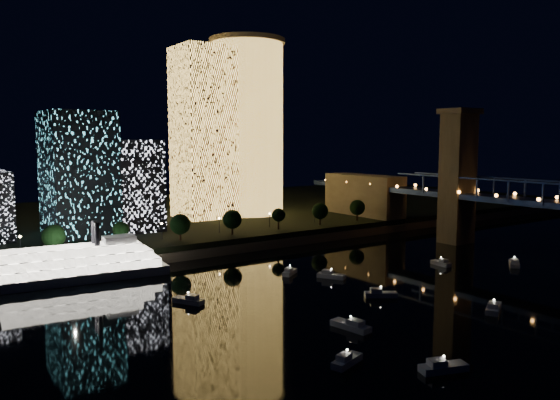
# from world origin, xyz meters

# --- Properties ---
(ground) EXTENTS (520.00, 520.00, 0.00)m
(ground) POSITION_xyz_m (0.00, 0.00, 0.00)
(ground) COLOR black
(ground) RESTS_ON ground
(far_bank) EXTENTS (420.00, 160.00, 5.00)m
(far_bank) POSITION_xyz_m (0.00, 160.00, 2.50)
(far_bank) COLOR black
(far_bank) RESTS_ON ground
(seawall) EXTENTS (420.00, 6.00, 3.00)m
(seawall) POSITION_xyz_m (0.00, 82.00, 1.50)
(seawall) COLOR #6B5E4C
(seawall) RESTS_ON ground
(tower_cylindrical) EXTENTS (34.00, 34.00, 78.31)m
(tower_cylindrical) POSITION_xyz_m (24.95, 134.29, 44.28)
(tower_cylindrical) COLOR #FFBE51
(tower_cylindrical) RESTS_ON far_bank
(tower_rectangular) EXTENTS (22.91, 22.91, 72.90)m
(tower_rectangular) POSITION_xyz_m (3.02, 134.50, 41.45)
(tower_rectangular) COLOR #FFBE51
(tower_rectangular) RESTS_ON far_bank
(midrise_blocks) EXTENTS (90.69, 30.70, 43.45)m
(midrise_blocks) POSITION_xyz_m (-63.56, 120.48, 22.32)
(midrise_blocks) COLOR white
(midrise_blocks) RESTS_ON far_bank
(riverboat) EXTENTS (55.47, 16.55, 16.46)m
(riverboat) POSITION_xyz_m (-70.91, 73.84, 4.22)
(riverboat) COLOR silver
(riverboat) RESTS_ON ground
(motorboats) EXTENTS (106.56, 73.50, 2.78)m
(motorboats) POSITION_xyz_m (-6.71, 8.86, 0.81)
(motorboats) COLOR silver
(motorboats) RESTS_ON ground
(esplanade_trees) EXTENTS (166.16, 6.96, 8.98)m
(esplanade_trees) POSITION_xyz_m (-24.90, 88.00, 10.47)
(esplanade_trees) COLOR black
(esplanade_trees) RESTS_ON far_bank
(street_lamps) EXTENTS (132.70, 0.70, 5.65)m
(street_lamps) POSITION_xyz_m (-34.00, 94.00, 9.02)
(street_lamps) COLOR black
(street_lamps) RESTS_ON far_bank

